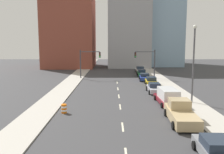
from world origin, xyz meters
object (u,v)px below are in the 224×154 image
sedan_silver (154,88)px  traffic_signal_right (148,60)px  traffic_barrel (63,109)px  sedan_white (139,70)px  sedan_gray (216,150)px  sedan_blue (144,77)px  sedan_green (141,73)px  pickup_truck_tan (180,113)px  sedan_yellow (150,81)px  street_lamp (193,59)px  traffic_signal_left (86,60)px  box_truck_maroon (167,97)px

sedan_silver → traffic_signal_right: bearing=85.7°
traffic_barrel → sedan_white: (11.78, 34.15, 0.22)m
sedan_gray → sedan_silver: sedan_silver is taller
traffic_barrel → sedan_gray: size_ratio=0.20×
sedan_silver → traffic_barrel: bearing=-136.1°
sedan_silver → sedan_white: (0.54, 23.46, 0.04)m
sedan_blue → sedan_silver: bearing=-87.4°
sedan_white → sedan_green: bearing=-94.8°
pickup_truck_tan → sedan_yellow: (0.35, 19.88, -0.17)m
street_lamp → sedan_blue: 18.97m
sedan_gray → pickup_truck_tan: 7.55m
traffic_barrel → sedan_white: sedan_white is taller
traffic_signal_right → sedan_yellow: traffic_signal_right is taller
sedan_yellow → sedan_blue: size_ratio=0.93×
sedan_gray → sedan_silver: bearing=93.3°
street_lamp → pickup_truck_tan: 9.07m
traffic_signal_left → sedan_green: bearing=17.8°
traffic_barrel → sedan_green: 30.74m
street_lamp → box_truck_maroon: street_lamp is taller
traffic_signal_left → sedan_blue: 12.13m
traffic_signal_right → sedan_gray: (-0.77, -35.17, -3.15)m
traffic_signal_left → sedan_silver: (11.35, -14.08, -3.12)m
sedan_blue → traffic_signal_right: bearing=70.1°
box_truck_maroon → sedan_blue: 18.53m
sedan_blue → traffic_signal_left: bearing=171.2°
box_truck_maroon → sedan_green: box_truck_maroon is taller
sedan_gray → box_truck_maroon: size_ratio=0.75×
traffic_signal_left → box_truck_maroon: traffic_signal_left is taller
traffic_signal_right → pickup_truck_tan: size_ratio=0.92×
sedan_green → sedan_white: (0.28, 5.64, 0.03)m
street_lamp → pickup_truck_tan: (-3.30, -7.13, -4.54)m
traffic_signal_right → sedan_blue: (-1.04, -2.44, -3.15)m
sedan_silver → sedan_blue: 11.64m
street_lamp → sedan_silver: 8.69m
traffic_barrel → sedan_silver: size_ratio=0.21×
traffic_signal_left → traffic_signal_right: bearing=0.0°
box_truck_maroon → traffic_barrel: bearing=-163.9°
sedan_green → sedan_white: 5.64m
traffic_signal_right → sedan_gray: size_ratio=1.24×
traffic_signal_right → sedan_white: 9.89m
traffic_signal_left → traffic_signal_right: size_ratio=1.00×
traffic_signal_right → sedan_white: bearing=93.7°
sedan_gray → sedan_white: size_ratio=1.07×
traffic_barrel → pickup_truck_tan: (11.43, -2.85, 0.34)m
sedan_green → box_truck_maroon: bearing=-87.6°
box_truck_maroon → sedan_silver: 6.90m
street_lamp → sedan_white: bearing=95.6°
pickup_truck_tan → sedan_blue: pickup_truck_tan is taller
sedan_yellow → sedan_white: sedan_white is taller
street_lamp → box_truck_maroon: bearing=-171.2°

